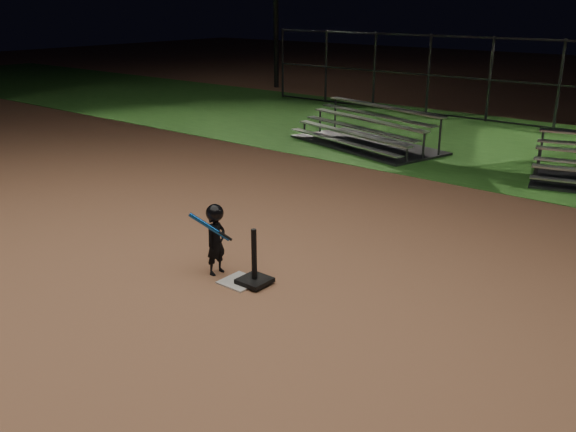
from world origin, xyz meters
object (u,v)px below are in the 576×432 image
object	(u,v)px
child_batter	(216,237)
batting_tee	(254,273)
home_plate	(240,282)
bleacher_left	(366,138)

from	to	relation	value
child_batter	batting_tee	bearing A→B (deg)	-84.71
home_plate	child_batter	bearing A→B (deg)	177.30
home_plate	child_batter	xyz separation A→B (m)	(-0.44, 0.02, 0.51)
child_batter	bleacher_left	distance (m)	8.25
batting_tee	bleacher_left	bearing A→B (deg)	112.52
bleacher_left	batting_tee	bearing A→B (deg)	-52.71
home_plate	batting_tee	size ratio (longest dim) A/B	0.61
batting_tee	home_plate	bearing A→B (deg)	-157.46
home_plate	batting_tee	distance (m)	0.25
child_batter	bleacher_left	world-z (taller)	child_batter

